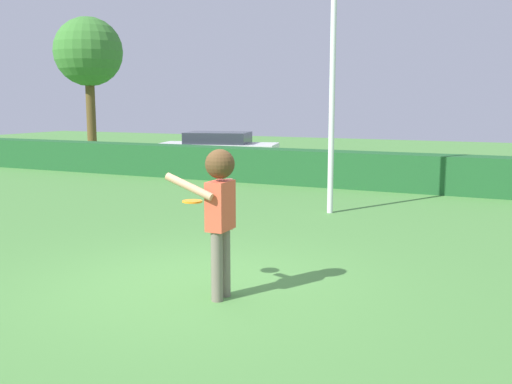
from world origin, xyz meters
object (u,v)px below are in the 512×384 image
at_px(person, 220,204).
at_px(maple_tree, 88,53).
at_px(frisbee, 192,201).
at_px(lamppost, 333,46).
at_px(parked_car_white, 218,148).

distance_m(person, maple_tree, 20.12).
relative_size(frisbee, maple_tree, 0.04).
bearing_deg(person, maple_tree, 134.47).
relative_size(person, frisbee, 7.07).
xyz_separation_m(frisbee, maple_tree, (-13.39, 13.92, 3.27)).
height_order(lamppost, maple_tree, lamppost).
height_order(frisbee, parked_car_white, parked_car_white).
bearing_deg(parked_car_white, person, -61.49).
distance_m(frisbee, lamppost, 6.00).
xyz_separation_m(lamppost, parked_car_white, (-6.34, 6.75, -2.77)).
height_order(person, maple_tree, maple_tree).
bearing_deg(maple_tree, lamppost, -32.00).
relative_size(frisbee, lamppost, 0.04).
height_order(person, frisbee, person).
bearing_deg(lamppost, frisbee, -90.57).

